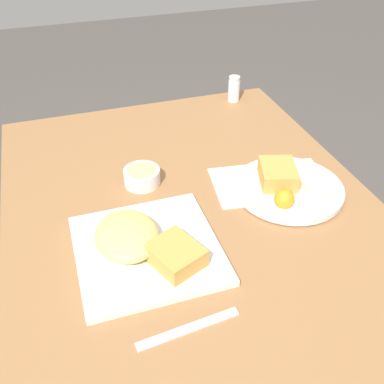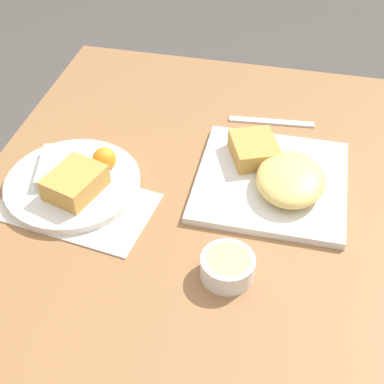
{
  "view_description": "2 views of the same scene",
  "coord_description": "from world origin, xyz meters",
  "px_view_note": "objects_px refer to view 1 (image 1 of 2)",
  "views": [
    {
      "loc": [
        0.72,
        -0.24,
        1.35
      ],
      "look_at": [
        -0.01,
        -0.0,
        0.77
      ],
      "focal_mm": 42.0,
      "sensor_mm": 36.0,
      "label": 1
    },
    {
      "loc": [
        -0.64,
        -0.15,
        1.39
      ],
      "look_at": [
        -0.01,
        -0.0,
        0.79
      ],
      "focal_mm": 50.0,
      "sensor_mm": 36.0,
      "label": 2
    }
  ],
  "objects_px": {
    "plate_square_near": "(143,245)",
    "sauce_ramekin": "(142,176)",
    "salt_shaker": "(234,90)",
    "plate_oval_far": "(288,185)",
    "butter_knife": "(189,329)"
  },
  "relations": [
    {
      "from": "sauce_ramekin",
      "to": "salt_shaker",
      "type": "xyz_separation_m",
      "value": [
        -0.34,
        0.37,
        0.01
      ]
    },
    {
      "from": "salt_shaker",
      "to": "butter_knife",
      "type": "bearing_deg",
      "value": -27.28
    },
    {
      "from": "plate_square_near",
      "to": "butter_knife",
      "type": "distance_m",
      "value": 0.2
    },
    {
      "from": "plate_square_near",
      "to": "sauce_ramekin",
      "type": "distance_m",
      "value": 0.23
    },
    {
      "from": "plate_oval_far",
      "to": "butter_knife",
      "type": "bearing_deg",
      "value": -49.14
    },
    {
      "from": "plate_oval_far",
      "to": "butter_knife",
      "type": "xyz_separation_m",
      "value": [
        0.28,
        -0.32,
        -0.02
      ]
    },
    {
      "from": "salt_shaker",
      "to": "butter_knife",
      "type": "height_order",
      "value": "salt_shaker"
    },
    {
      "from": "salt_shaker",
      "to": "plate_oval_far",
      "type": "bearing_deg",
      "value": -7.85
    },
    {
      "from": "plate_oval_far",
      "to": "salt_shaker",
      "type": "xyz_separation_m",
      "value": [
        -0.48,
        0.07,
        0.01
      ]
    },
    {
      "from": "plate_square_near",
      "to": "salt_shaker",
      "type": "xyz_separation_m",
      "value": [
        -0.56,
        0.42,
        0.01
      ]
    },
    {
      "from": "plate_square_near",
      "to": "butter_knife",
      "type": "height_order",
      "value": "plate_square_near"
    },
    {
      "from": "plate_oval_far",
      "to": "sauce_ramekin",
      "type": "bearing_deg",
      "value": -114.03
    },
    {
      "from": "plate_square_near",
      "to": "sauce_ramekin",
      "type": "relative_size",
      "value": 3.21
    },
    {
      "from": "sauce_ramekin",
      "to": "salt_shaker",
      "type": "distance_m",
      "value": 0.5
    },
    {
      "from": "plate_oval_far",
      "to": "sauce_ramekin",
      "type": "xyz_separation_m",
      "value": [
        -0.14,
        -0.3,
        0.0
      ]
    }
  ]
}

